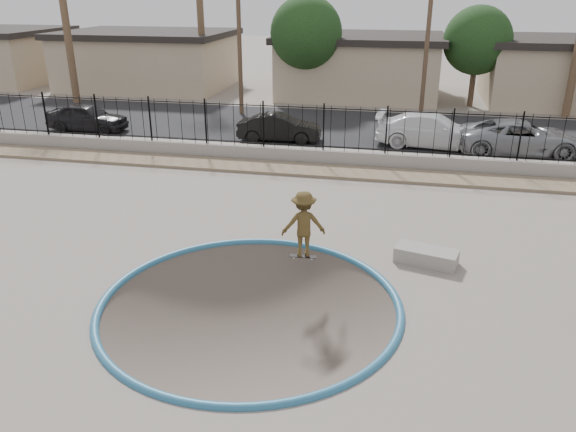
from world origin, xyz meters
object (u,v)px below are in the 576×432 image
Objects in this scene: skater at (303,227)px; car_b at (279,128)px; concrete_ledge at (426,256)px; car_d at (521,137)px; car_c at (433,130)px; skateboard at (303,256)px; car_a at (87,117)px.

car_b is (-3.29, 11.80, -0.23)m from skater.
concrete_ledge is 12.14m from car_d.
skater is 0.36× the size of car_c.
skateboard is at bearing 168.29° from car_c.
car_b is at bearing -90.85° from skater.
skater is 13.91m from car_d.
car_c is 0.97× the size of car_d.
concrete_ledge is at bearing -122.96° from car_a.
concrete_ledge reaches higher than skateboard.
skater reaches higher than car_a.
skateboard is 0.14× the size of car_d.
skateboard is 0.45× the size of concrete_ledge.
car_b is at bearing -88.12° from car_a.
skateboard is 0.14× the size of car_c.
car_c is at bearing -123.15° from skater.
car_c is (3.68, 12.27, 0.72)m from skateboard.
car_b is (-3.29, 11.80, 0.62)m from skateboard.
car_c is at bearing 87.82° from concrete_ledge.
car_c reaches higher than car_d.
car_a is 20.51m from car_d.
skater is 1.13× the size of concrete_ledge.
car_c is (16.83, 0.47, 0.05)m from car_a.
car_c is at bearing -90.54° from car_b.
car_c is at bearing 71.38° from skateboard.
car_a is at bearing -58.36° from skater.
skater is 3.33m from concrete_ledge.
concrete_ledge is 0.31× the size of car_d.
skater is 0.47× the size of car_b.
concrete_ledge is 19.96m from car_a.
skater reaches higher than car_c.
concrete_ledge is 0.40× the size of car_a.
car_d is at bearing -138.41° from skater.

